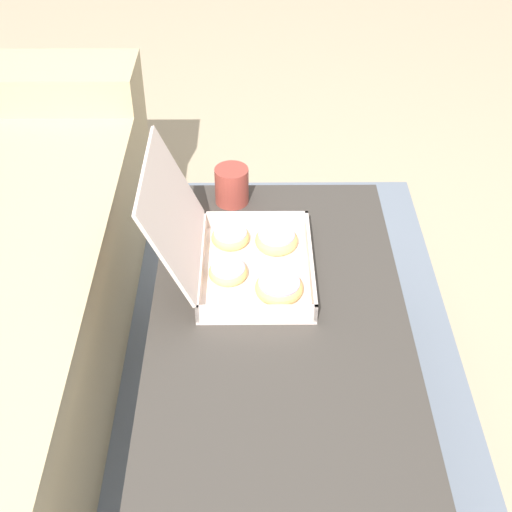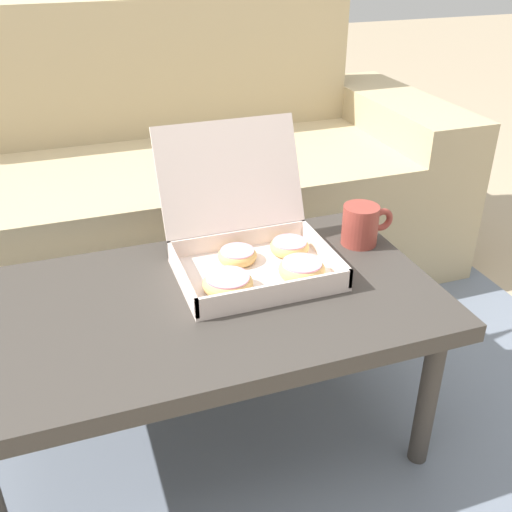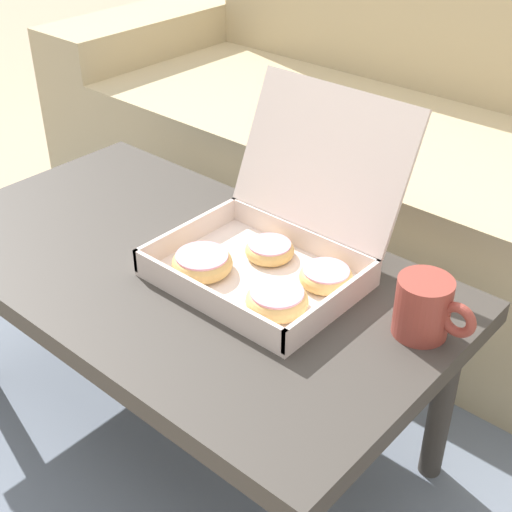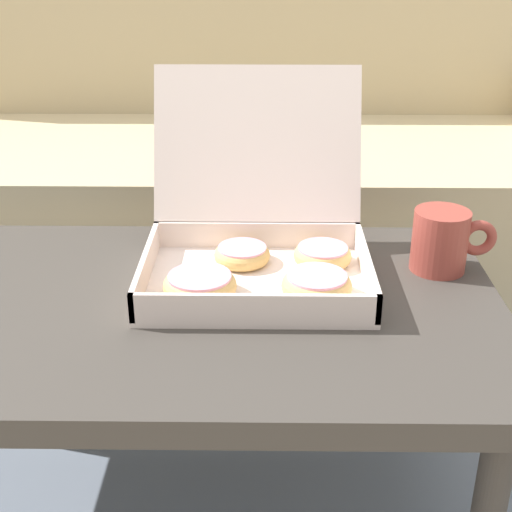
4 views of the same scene
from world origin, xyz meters
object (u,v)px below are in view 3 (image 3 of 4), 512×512
(couch, at_px, (416,164))
(coffee_table, at_px, (182,282))
(coffee_mug, at_px, (425,308))
(pastry_box, at_px, (272,249))

(couch, height_order, coffee_table, couch)
(coffee_table, height_order, coffee_mug, coffee_mug)
(coffee_mug, bearing_deg, pastry_box, -174.45)
(coffee_table, height_order, pastry_box, pastry_box)
(coffee_table, bearing_deg, couch, 90.00)
(coffee_table, relative_size, coffee_mug, 7.61)
(couch, xyz_separation_m, pastry_box, (0.15, -0.78, 0.16))
(couch, relative_size, coffee_table, 2.12)
(coffee_mug, bearing_deg, coffee_table, -165.73)
(pastry_box, bearing_deg, coffee_table, -150.97)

